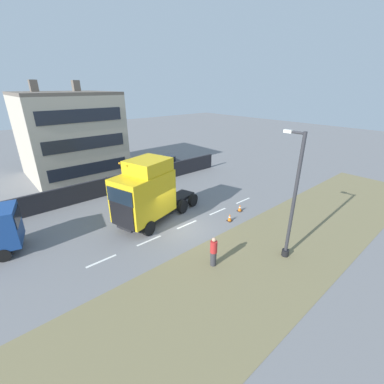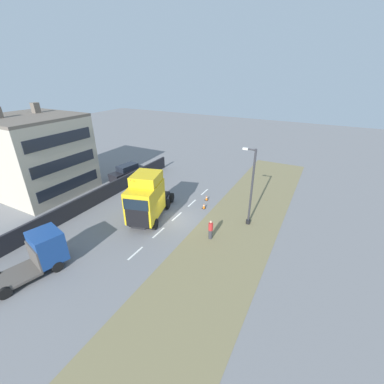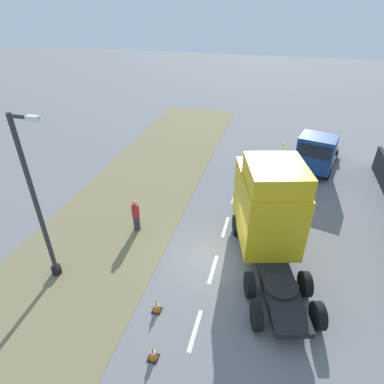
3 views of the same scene
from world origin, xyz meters
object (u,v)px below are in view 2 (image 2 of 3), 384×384
(traffic_cone_trailing, at_px, (207,198))
(lorry_cab, at_px, (147,199))
(lamp_post, at_px, (251,192))
(parked_car, at_px, (127,172))
(pedestrian, at_px, (211,230))
(traffic_cone_lead, at_px, (204,206))
(flatbed_truck, at_px, (42,251))

(traffic_cone_trailing, bearing_deg, lorry_cab, 64.34)
(lorry_cab, distance_m, lamp_post, 9.53)
(parked_car, bearing_deg, traffic_cone_trailing, -175.68)
(parked_car, distance_m, pedestrian, 16.73)
(lorry_cab, xyz_separation_m, traffic_cone_lead, (-3.70, -4.70, -2.10))
(pedestrian, bearing_deg, lorry_cab, 1.40)
(flatbed_truck, height_order, traffic_cone_lead, flatbed_truck)
(parked_car, height_order, lamp_post, lamp_post)
(lorry_cab, height_order, parked_car, lorry_cab)
(parked_car, height_order, traffic_cone_trailing, parked_car)
(flatbed_truck, relative_size, parked_car, 1.17)
(parked_car, xyz_separation_m, pedestrian, (-15.17, 7.04, -0.10))
(lorry_cab, distance_m, pedestrian, 6.66)
(pedestrian, xyz_separation_m, traffic_cone_trailing, (3.34, -6.39, -0.59))
(lamp_post, bearing_deg, pedestrian, 60.94)
(flatbed_truck, distance_m, pedestrian, 12.84)
(flatbed_truck, height_order, pedestrian, flatbed_truck)
(traffic_cone_lead, bearing_deg, lamp_post, 171.69)
(traffic_cone_trailing, bearing_deg, lamp_post, 154.86)
(flatbed_truck, relative_size, traffic_cone_trailing, 10.09)
(flatbed_truck, bearing_deg, lamp_post, 62.70)
(lorry_cab, distance_m, traffic_cone_lead, 6.34)
(lamp_post, relative_size, traffic_cone_trailing, 12.52)
(parked_car, height_order, traffic_cone_lead, parked_car)
(flatbed_truck, xyz_separation_m, traffic_cone_lead, (-6.40, -13.49, -1.21))
(lamp_post, bearing_deg, flatbed_truck, 48.47)
(lorry_cab, xyz_separation_m, flatbed_truck, (2.70, 8.79, -0.89))
(lamp_post, height_order, traffic_cone_lead, lamp_post)
(lorry_cab, height_order, flatbed_truck, lorry_cab)
(pedestrian, height_order, traffic_cone_trailing, pedestrian)
(parked_car, xyz_separation_m, lamp_post, (-17.30, 3.21, 2.29))
(flatbed_truck, relative_size, pedestrian, 3.28)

